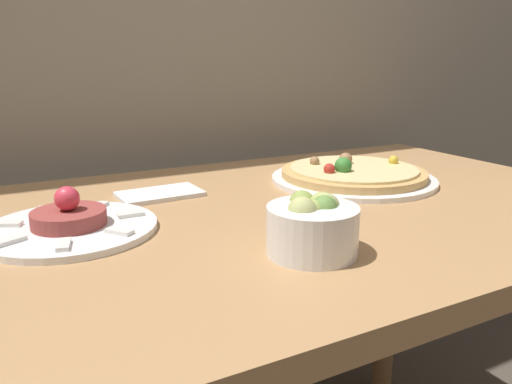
{
  "coord_description": "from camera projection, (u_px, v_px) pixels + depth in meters",
  "views": [
    {
      "loc": [
        -0.41,
        -0.32,
        1.03
      ],
      "look_at": [
        -0.05,
        0.36,
        0.82
      ],
      "focal_mm": 35.0,
      "sensor_mm": 36.0,
      "label": 1
    }
  ],
  "objects": [
    {
      "name": "small_bowl",
      "position": [
        313.0,
        225.0,
        0.64
      ],
      "size": [
        0.12,
        0.12,
        0.08
      ],
      "color": "white",
      "rests_on": "dining_table"
    },
    {
      "name": "dining_table",
      "position": [
        273.0,
        268.0,
        0.87
      ],
      "size": [
        1.3,
        0.77,
        0.78
      ],
      "color": "#AD7F51",
      "rests_on": "ground_plane"
    },
    {
      "name": "pizza_plate",
      "position": [
        353.0,
        175.0,
        1.02
      ],
      "size": [
        0.33,
        0.33,
        0.06
      ],
      "color": "white",
      "rests_on": "dining_table"
    },
    {
      "name": "napkin",
      "position": [
        160.0,
        194.0,
        0.92
      ],
      "size": [
        0.15,
        0.09,
        0.01
      ],
      "color": "white",
      "rests_on": "dining_table"
    },
    {
      "name": "tartare_plate",
      "position": [
        70.0,
        224.0,
        0.73
      ],
      "size": [
        0.25,
        0.25,
        0.07
      ],
      "color": "white",
      "rests_on": "dining_table"
    }
  ]
}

